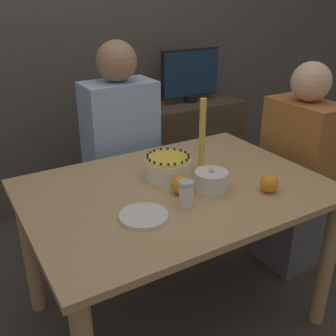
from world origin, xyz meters
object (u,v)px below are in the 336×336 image
(cake, at_px, (168,167))
(person_woman_floral, at_px, (296,182))
(sugar_shaker, at_px, (186,193))
(person_man_blue_shirt, at_px, (122,166))
(sugar_bowl, at_px, (211,181))
(tv_monitor, at_px, (190,75))
(candle, at_px, (202,142))

(cake, bearing_deg, person_woman_floral, -3.34)
(cake, bearing_deg, sugar_shaker, -105.73)
(person_man_blue_shirt, bearing_deg, person_woman_floral, 143.02)
(sugar_shaker, bearing_deg, person_woman_floral, 13.47)
(cake, distance_m, person_woman_floral, 0.87)
(sugar_bowl, height_order, person_man_blue_shirt, person_man_blue_shirt)
(person_man_blue_shirt, bearing_deg, tv_monitor, -148.80)
(person_woman_floral, distance_m, tv_monitor, 1.18)
(cake, relative_size, person_man_blue_shirt, 0.17)
(sugar_shaker, height_order, person_woman_floral, person_woman_floral)
(tv_monitor, bearing_deg, person_woman_floral, -89.62)
(cake, height_order, person_man_blue_shirt, person_man_blue_shirt)
(candle, bearing_deg, sugar_shaker, -135.24)
(sugar_shaker, xyz_separation_m, person_man_blue_shirt, (0.09, 0.83, -0.22))
(person_woman_floral, bearing_deg, sugar_bowl, 102.22)
(person_man_blue_shirt, distance_m, person_woman_floral, 1.02)
(sugar_shaker, relative_size, tv_monitor, 0.22)
(cake, relative_size, sugar_bowl, 1.48)
(person_woman_floral, relative_size, tv_monitor, 2.41)
(cake, relative_size, person_woman_floral, 0.18)
(person_man_blue_shirt, relative_size, person_woman_floral, 1.08)
(sugar_bowl, height_order, tv_monitor, tv_monitor)
(sugar_shaker, xyz_separation_m, tv_monitor, (0.89, 1.31, 0.16))
(cake, height_order, sugar_shaker, cake)
(sugar_shaker, relative_size, person_woman_floral, 0.09)
(sugar_bowl, bearing_deg, candle, 66.84)
(sugar_bowl, xyz_separation_m, tv_monitor, (0.73, 1.26, 0.17))
(person_man_blue_shirt, bearing_deg, cake, 88.24)
(sugar_shaker, relative_size, person_man_blue_shirt, 0.08)
(sugar_bowl, xyz_separation_m, person_woman_floral, (0.74, 0.16, -0.26))
(sugar_shaker, bearing_deg, sugar_bowl, 18.89)
(cake, height_order, sugar_bowl, same)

